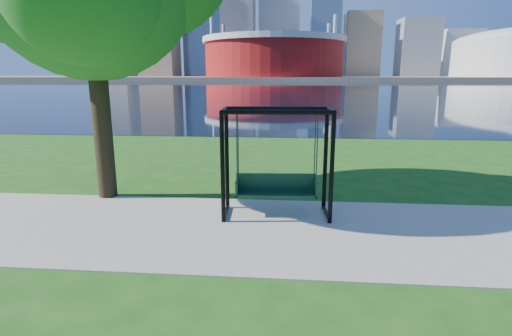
# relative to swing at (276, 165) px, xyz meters

# --- Properties ---
(ground) EXTENTS (900.00, 900.00, 0.00)m
(ground) POSITION_rel_swing_xyz_m (-0.13, -0.44, -1.18)
(ground) COLOR #1E5114
(ground) RESTS_ON ground
(path) EXTENTS (120.00, 4.00, 0.03)m
(path) POSITION_rel_swing_xyz_m (-0.13, -0.94, -1.16)
(path) COLOR #9E937F
(path) RESTS_ON ground
(river) EXTENTS (900.00, 180.00, 0.02)m
(river) POSITION_rel_swing_xyz_m (-0.13, 101.56, -1.17)
(river) COLOR black
(river) RESTS_ON ground
(far_bank) EXTENTS (900.00, 228.00, 2.00)m
(far_bank) POSITION_rel_swing_xyz_m (-0.13, 305.56, -0.18)
(far_bank) COLOR #937F60
(far_bank) RESTS_ON ground
(stadium) EXTENTS (83.00, 83.00, 32.00)m
(stadium) POSITION_rel_swing_xyz_m (-10.13, 234.56, 13.05)
(stadium) COLOR maroon
(stadium) RESTS_ON far_bank
(skyline) EXTENTS (392.00, 66.00, 96.50)m
(skyline) POSITION_rel_swing_xyz_m (-4.40, 318.95, 34.71)
(skyline) COLOR gray
(skyline) RESTS_ON far_bank
(swing) EXTENTS (2.43, 1.17, 2.43)m
(swing) POSITION_rel_swing_xyz_m (0.00, 0.00, 0.00)
(swing) COLOR black
(swing) RESTS_ON ground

